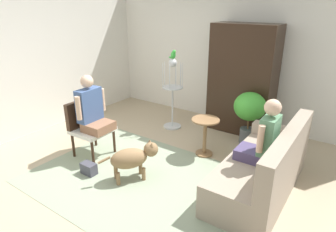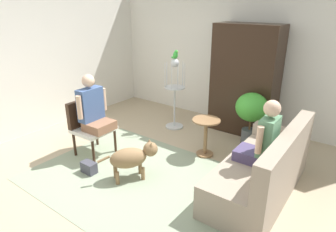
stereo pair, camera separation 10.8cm
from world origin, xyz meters
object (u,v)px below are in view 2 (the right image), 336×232
armchair (89,122)px  parrot (175,55)px  bird_cage_stand (175,93)px  person_on_couch (263,139)px  armoire_cabinet (245,80)px  potted_plant (251,111)px  dog (132,157)px  couch (263,171)px  person_on_armchair (93,108)px  handbag (89,168)px  round_end_table (206,133)px

armchair → parrot: size_ratio=5.36×
bird_cage_stand → parrot: 0.75m
person_on_couch → armoire_cabinet: 2.08m
bird_cage_stand → potted_plant: bird_cage_stand is taller
dog → armoire_cabinet: size_ratio=0.36×
armoire_cabinet → person_on_couch: bearing=-60.0°
couch → person_on_armchair: size_ratio=2.18×
person_on_armchair → handbag: (0.36, -0.46, -0.73)m
potted_plant → round_end_table: bearing=-116.8°
handbag → armchair: bearing=137.8°
person_on_couch → bird_cage_stand: bearing=152.6°
person_on_armchair → potted_plant: person_on_armchair is taller
round_end_table → parrot: parrot is taller
armchair → handbag: 0.82m
couch → round_end_table: bearing=157.9°
round_end_table → parrot: size_ratio=3.74×
dog → handbag: bearing=-155.0°
round_end_table → dog: round_end_table is taller
bird_cage_stand → potted_plant: 1.52m
armchair → armoire_cabinet: 2.94m
dog → potted_plant: (0.90, 2.06, 0.29)m
armchair → person_on_armchair: (0.15, 0.00, 0.27)m
person_on_couch → handbag: 2.53m
couch → potted_plant: bearing=119.2°
parrot → handbag: bearing=-90.5°
couch → person_on_couch: (-0.05, -0.02, 0.46)m
person_on_couch → handbag: size_ratio=3.66×
person_on_armchair → round_end_table: person_on_armchair is taller
round_end_table → person_on_armchair: bearing=-144.0°
bird_cage_stand → handbag: bird_cage_stand is taller
dog → bird_cage_stand: (-0.61, 1.89, 0.38)m
armchair → person_on_armchair: size_ratio=1.03×
armchair → potted_plant: 2.78m
person_on_couch → parrot: parrot is taller
couch → parrot: parrot is taller
potted_plant → armchair: bearing=-136.9°
person_on_couch → person_on_armchair: 2.62m
armchair → handbag: bearing=-42.2°
round_end_table → armchair: bearing=-146.4°
round_end_table → armoire_cabinet: (0.06, 1.31, 0.62)m
person_on_armchair → round_end_table: size_ratio=1.39×
couch → person_on_armchair: 2.71m
person_on_armchair → round_end_table: (1.46, 1.06, -0.41)m
couch → potted_plant: same height
potted_plant → handbag: bearing=-122.9°
potted_plant → armoire_cabinet: bearing=126.9°
person_on_couch → person_on_armchair: bearing=-167.2°
handbag → bird_cage_stand: bearing=89.8°
round_end_table → handbag: (-1.10, -1.53, -0.31)m
potted_plant → handbag: size_ratio=4.04×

